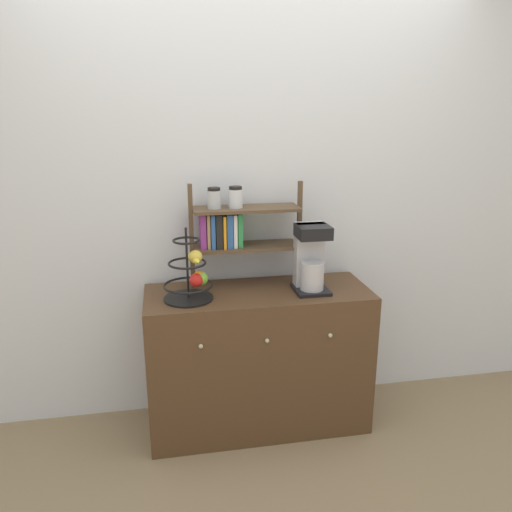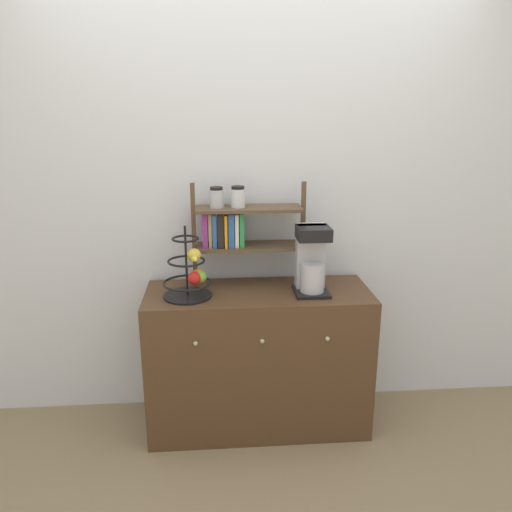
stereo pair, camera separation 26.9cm
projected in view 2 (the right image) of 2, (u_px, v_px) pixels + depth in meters
name	position (u px, v px, depth m)	size (l,w,h in m)	color
ground_plane	(262.00, 447.00, 2.76)	(12.00, 12.00, 0.00)	#847051
wall_back	(254.00, 198.00, 2.89)	(7.00, 0.05, 2.60)	silver
sideboard	(258.00, 359.00, 2.87)	(1.24, 0.49, 0.83)	#4C331E
coffee_maker	(311.00, 260.00, 2.70)	(0.18, 0.21, 0.37)	black
fruit_stand	(191.00, 274.00, 2.64)	(0.26, 0.26, 0.39)	black
shelf_hutch	(235.00, 225.00, 2.78)	(0.64, 0.20, 0.58)	brown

